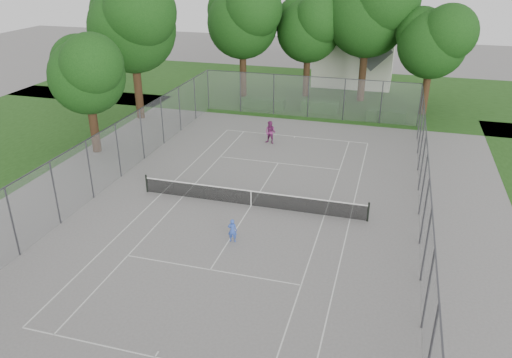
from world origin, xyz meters
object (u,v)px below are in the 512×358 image
(girl_player, at_px, (232,230))
(house, at_px, (355,45))
(tennis_net, at_px, (251,198))
(woman_player, at_px, (270,132))

(girl_player, bearing_deg, house, -99.32)
(tennis_net, distance_m, woman_player, 10.03)
(tennis_net, xyz_separation_m, girl_player, (0.20, -3.84, 0.10))
(tennis_net, bearing_deg, woman_player, 98.37)
(tennis_net, relative_size, woman_player, 7.57)
(tennis_net, height_order, woman_player, woman_player)
(house, xyz_separation_m, girl_player, (-2.21, -34.07, -3.38))
(woman_player, bearing_deg, tennis_net, -69.69)
(tennis_net, xyz_separation_m, woman_player, (-1.46, 9.92, 0.34))
(tennis_net, distance_m, house, 30.52)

